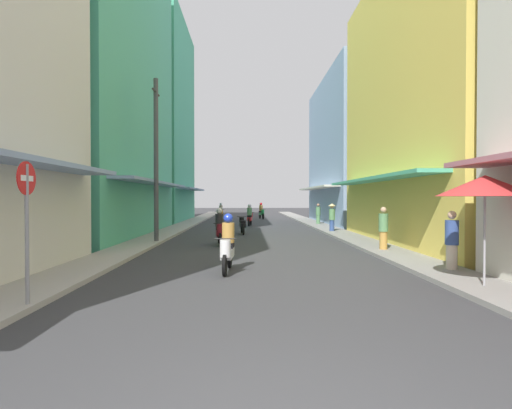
# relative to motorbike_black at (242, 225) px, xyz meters

# --- Properties ---
(ground_plane) EXTENTS (116.15, 116.15, 0.00)m
(ground_plane) POSITION_rel_motorbike_black_xyz_m (0.57, 2.95, -0.50)
(ground_plane) COLOR #38383A
(sidewalk_left) EXTENTS (1.55, 60.79, 0.12)m
(sidewalk_left) POSITION_rel_motorbike_black_xyz_m (-4.26, 2.95, -0.44)
(sidewalk_left) COLOR #ADA89E
(sidewalk_left) RESTS_ON ground
(sidewalk_right) EXTENTS (1.55, 60.79, 0.12)m
(sidewalk_right) POSITION_rel_motorbike_black_xyz_m (5.39, 2.95, -0.44)
(sidewalk_right) COLOR gray
(sidewalk_right) RESTS_ON ground
(building_left_mid) EXTENTS (7.05, 13.91, 16.97)m
(building_left_mid) POSITION_rel_motorbike_black_xyz_m (-8.02, -1.08, 7.98)
(building_left_mid) COLOR #4CB28C
(building_left_mid) RESTS_ON ground
(building_left_far) EXTENTS (7.05, 11.19, 17.17)m
(building_left_far) POSITION_rel_motorbike_black_xyz_m (-8.02, 12.42, 8.07)
(building_left_far) COLOR #4CB28C
(building_left_far) RESTS_ON ground
(building_right_mid) EXTENTS (7.05, 12.89, 12.30)m
(building_right_mid) POSITION_rel_motorbike_black_xyz_m (9.16, -5.38, 5.64)
(building_right_mid) COLOR #EFD159
(building_right_mid) RESTS_ON ground
(building_right_far) EXTENTS (7.05, 13.62, 11.29)m
(building_right_far) POSITION_rel_motorbike_black_xyz_m (9.16, 8.74, 5.14)
(building_right_far) COLOR #8CA5CC
(building_right_far) RESTS_ON ground
(motorbike_black) EXTENTS (0.55, 1.81, 0.96)m
(motorbike_black) POSITION_rel_motorbike_black_xyz_m (0.00, 0.00, 0.00)
(motorbike_black) COLOR black
(motorbike_black) RESTS_ON ground
(motorbike_orange) EXTENTS (0.55, 1.81, 1.58)m
(motorbike_orange) POSITION_rel_motorbike_black_xyz_m (-2.18, 15.16, 0.20)
(motorbike_orange) COLOR black
(motorbike_orange) RESTS_ON ground
(motorbike_red) EXTENTS (0.55, 1.81, 1.58)m
(motorbike_red) POSITION_rel_motorbike_black_xyz_m (0.46, 6.61, 0.20)
(motorbike_red) COLOR black
(motorbike_red) RESTS_ON ground
(motorbike_white) EXTENTS (0.55, 1.81, 1.58)m
(motorbike_white) POSITION_rel_motorbike_black_xyz_m (-0.27, -11.68, 0.20)
(motorbike_white) COLOR black
(motorbike_white) RESTS_ON ground
(motorbike_green) EXTENTS (0.63, 1.79, 1.58)m
(motorbike_green) POSITION_rel_motorbike_black_xyz_m (1.65, 16.15, 0.20)
(motorbike_green) COLOR black
(motorbike_green) RESTS_ON ground
(motorbike_maroon) EXTENTS (0.55, 1.81, 1.58)m
(motorbike_maroon) POSITION_rel_motorbike_black_xyz_m (-0.92, -5.31, 0.20)
(motorbike_maroon) COLOR black
(motorbike_maroon) RESTS_ON ground
(pedestrian_midway) EXTENTS (0.34, 0.34, 1.68)m
(pedestrian_midway) POSITION_rel_motorbike_black_xyz_m (5.28, -7.93, 0.34)
(pedestrian_midway) COLOR #BF8C3F
(pedestrian_midway) RESTS_ON ground
(pedestrian_crossing) EXTENTS (0.34, 0.34, 1.61)m
(pedestrian_crossing) POSITION_rel_motorbike_black_xyz_m (5.52, 6.99, 0.30)
(pedestrian_crossing) COLOR #598C59
(pedestrian_crossing) RESTS_ON ground
(pedestrian_foreground) EXTENTS (0.44, 0.44, 1.71)m
(pedestrian_foreground) POSITION_rel_motorbike_black_xyz_m (5.15, 0.42, 0.46)
(pedestrian_foreground) COLOR #334C8C
(pedestrian_foreground) RESTS_ON ground
(pedestrian_far) EXTENTS (0.34, 0.34, 1.67)m
(pedestrian_far) POSITION_rel_motorbike_black_xyz_m (5.68, -12.09, 0.33)
(pedestrian_far) COLOR beige
(pedestrian_far) RESTS_ON ground
(vendor_umbrella) EXTENTS (1.98, 1.98, 2.49)m
(vendor_umbrella) POSITION_rel_motorbike_black_xyz_m (5.35, -14.10, 1.76)
(vendor_umbrella) COLOR #99999E
(vendor_umbrella) RESTS_ON ground
(utility_pole) EXTENTS (0.20, 1.20, 7.24)m
(utility_pole) POSITION_rel_motorbike_black_xyz_m (-3.73, -4.81, 3.20)
(utility_pole) COLOR #4C4C4F
(utility_pole) RESTS_ON ground
(street_sign_no_entry) EXTENTS (0.07, 0.60, 2.65)m
(street_sign_no_entry) POSITION_rel_motorbike_black_xyz_m (-3.63, -15.40, 1.21)
(street_sign_no_entry) COLOR gray
(street_sign_no_entry) RESTS_ON ground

